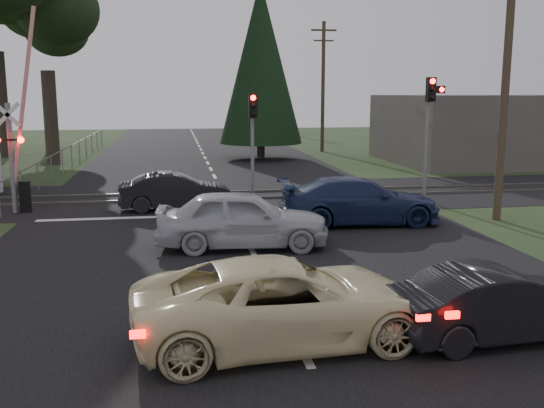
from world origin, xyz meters
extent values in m
plane|color=#243618|center=(0.00, 0.00, 0.00)|extent=(120.00, 120.00, 0.00)
cube|color=black|center=(0.00, 10.00, 0.01)|extent=(14.00, 100.00, 0.01)
cube|color=black|center=(0.00, 12.00, 0.01)|extent=(120.00, 8.00, 0.01)
cube|color=silver|center=(0.00, 8.20, 0.01)|extent=(13.00, 0.35, 0.00)
cube|color=#59544C|center=(0.00, 11.20, 0.05)|extent=(120.00, 0.12, 0.10)
cube|color=#59544C|center=(0.00, 12.80, 0.05)|extent=(120.00, 0.12, 0.10)
cylinder|color=slate|center=(-7.50, 9.80, 1.90)|extent=(0.18, 0.18, 3.80)
cube|color=white|center=(-7.50, 9.70, 3.40)|extent=(0.88, 0.03, 0.88)
cube|color=white|center=(-7.50, 9.70, 3.40)|extent=(0.88, 0.03, 0.88)
cube|color=black|center=(-7.50, 9.72, 2.55)|extent=(0.90, 0.06, 0.06)
sphere|color=#FF0C07|center=(-7.12, 9.65, 2.55)|extent=(0.22, 0.22, 0.22)
cube|color=black|center=(-7.15, 9.80, 0.55)|extent=(0.35, 0.25, 1.10)
cube|color=red|center=(-6.95, 9.80, 4.00)|extent=(1.16, 0.10, 5.93)
cylinder|color=slate|center=(7.50, 9.60, 1.90)|extent=(0.14, 0.14, 3.80)
cube|color=black|center=(7.50, 9.42, 4.25)|extent=(0.32, 0.24, 0.90)
sphere|color=#FF0C07|center=(7.50, 9.29, 4.55)|extent=(0.20, 0.20, 0.20)
sphere|color=black|center=(7.50, 9.29, 4.25)|extent=(0.18, 0.18, 0.18)
sphere|color=black|center=(7.50, 9.29, 3.95)|extent=(0.18, 0.18, 0.18)
cube|color=black|center=(7.88, 9.42, 4.25)|extent=(0.28, 0.22, 0.28)
sphere|color=#FF0C07|center=(7.88, 9.30, 4.25)|extent=(0.18, 0.18, 0.18)
cylinder|color=slate|center=(1.00, 10.80, 1.60)|extent=(0.14, 0.14, 3.20)
cube|color=black|center=(1.00, 10.62, 3.65)|extent=(0.32, 0.24, 0.90)
sphere|color=#FF0C07|center=(1.00, 10.49, 3.95)|extent=(0.20, 0.20, 0.20)
sphere|color=black|center=(1.00, 10.49, 3.65)|extent=(0.18, 0.18, 0.18)
sphere|color=black|center=(1.00, 10.49, 3.35)|extent=(0.18, 0.18, 0.18)
cylinder|color=#4C3D2D|center=(8.50, 6.00, 4.50)|extent=(0.26, 0.26, 9.00)
cylinder|color=#4C3D2D|center=(8.50, 30.00, 4.50)|extent=(0.26, 0.26, 9.00)
cube|color=#4C3D2D|center=(8.50, 30.00, 8.40)|extent=(1.80, 0.12, 0.12)
cube|color=#4C3D2D|center=(8.50, 30.00, 7.70)|extent=(1.40, 0.10, 0.10)
cylinder|color=#4C3D2D|center=(8.50, 55.00, 4.50)|extent=(0.26, 0.26, 9.00)
cube|color=#4C3D2D|center=(8.50, 55.00, 8.40)|extent=(1.80, 0.12, 0.12)
cube|color=#4C3D2D|center=(8.50, 55.00, 7.70)|extent=(1.40, 0.10, 0.10)
cylinder|color=#473D33|center=(-9.00, 25.00, 2.70)|extent=(0.80, 0.80, 5.40)
cylinder|color=#473D33|center=(-13.00, 30.00, 3.38)|extent=(0.89, 0.89, 6.75)
cylinder|color=#473D33|center=(-11.00, 36.00, 2.70)|extent=(0.80, 0.80, 5.40)
ellipsoid|color=black|center=(-11.00, 36.00, 9.60)|extent=(6.00, 6.00, 7.20)
cylinder|color=#473D33|center=(3.50, 26.00, 1.00)|extent=(0.50, 0.50, 2.00)
cone|color=black|center=(3.50, 26.00, 6.00)|extent=(5.20, 5.20, 10.00)
cube|color=#59514C|center=(18.00, 22.00, 2.00)|extent=(14.00, 10.00, 4.00)
imported|color=beige|center=(-0.20, -2.71, 0.71)|extent=(5.25, 2.74, 1.41)
imported|color=black|center=(3.40, -3.17, 0.62)|extent=(3.86, 1.60, 1.24)
imported|color=#AFB3B8|center=(-0.20, 3.70, 0.79)|extent=(4.77, 2.26, 1.58)
imported|color=#182449|center=(3.82, 6.11, 0.74)|extent=(5.19, 2.30, 1.48)
imported|color=black|center=(-1.95, 9.52, 0.66)|extent=(4.07, 1.64, 1.32)
camera|label=1|loc=(-1.96, -12.15, 4.12)|focal=40.00mm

